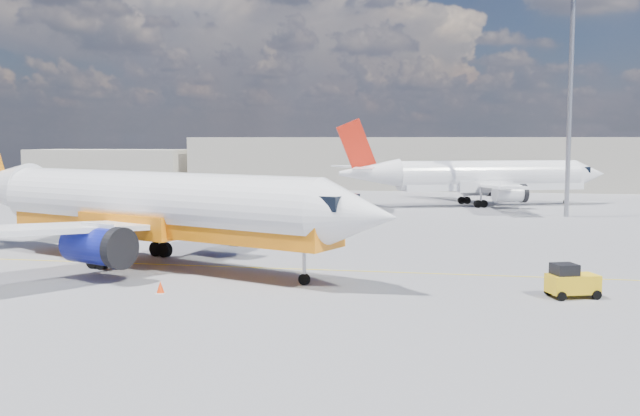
% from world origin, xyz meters
% --- Properties ---
extents(ground, '(240.00, 240.00, 0.00)m').
position_xyz_m(ground, '(0.00, 0.00, 0.00)').
color(ground, slate).
rests_on(ground, ground).
extents(taxi_line, '(70.00, 0.15, 0.01)m').
position_xyz_m(taxi_line, '(0.00, 3.00, 0.01)').
color(taxi_line, yellow).
rests_on(taxi_line, ground).
extents(terminal_main, '(70.00, 14.00, 8.00)m').
position_xyz_m(terminal_main, '(5.00, 75.00, 4.00)').
color(terminal_main, '#BBB3A1').
rests_on(terminal_main, ground).
extents(terminal_annex, '(26.00, 10.00, 6.00)m').
position_xyz_m(terminal_annex, '(-45.00, 72.00, 3.00)').
color(terminal_annex, '#BBB3A1').
rests_on(terminal_annex, ground).
extents(main_jet, '(36.00, 27.19, 11.02)m').
position_xyz_m(main_jet, '(-8.17, 2.96, 3.67)').
color(main_jet, white).
rests_on(main_jet, ground).
extents(second_jet, '(32.81, 24.79, 10.04)m').
position_xyz_m(second_jet, '(14.01, 46.55, 3.35)').
color(second_jet, white).
rests_on(second_jet, ground).
extents(gse_tug, '(2.66, 2.15, 1.69)m').
position_xyz_m(gse_tug, '(16.46, -2.09, 0.80)').
color(gse_tug, black).
rests_on(gse_tug, ground).
extents(traffic_cone, '(0.46, 0.46, 0.64)m').
position_xyz_m(traffic_cone, '(-3.69, -4.85, 0.31)').
color(traffic_cone, white).
rests_on(traffic_cone, ground).
extents(floodlight_mast, '(1.61, 1.61, 22.00)m').
position_xyz_m(floodlight_mast, '(22.04, 36.02, 13.19)').
color(floodlight_mast, '#94949C').
rests_on(floodlight_mast, ground).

